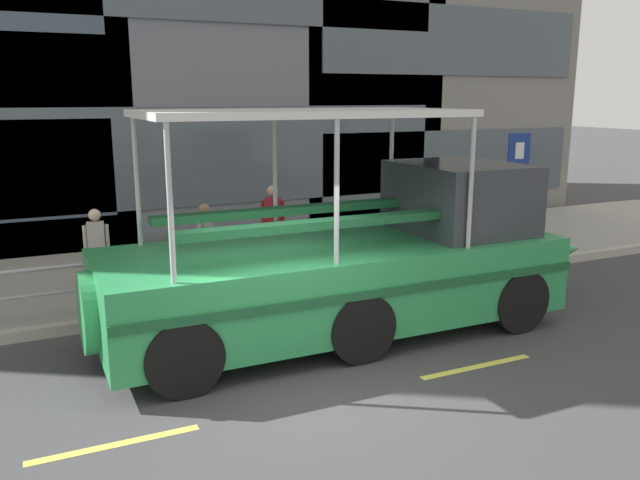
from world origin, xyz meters
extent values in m
plane|color=#3D3D3F|center=(0.00, 0.00, 0.00)|extent=(120.00, 120.00, 0.00)
cube|color=#99968E|center=(0.00, 5.60, 0.09)|extent=(32.00, 4.80, 0.18)
cube|color=#B2ADA3|center=(0.00, 3.11, 0.09)|extent=(32.00, 0.18, 0.18)
cube|color=#DBD64C|center=(-2.40, -0.63, 0.00)|extent=(1.80, 0.12, 0.01)
cube|color=#DBD64C|center=(2.40, -0.63, 0.00)|extent=(1.80, 0.12, 0.01)
cube|color=#4C5660|center=(0.75, 8.37, 2.19)|extent=(13.56, 0.06, 2.41)
cube|color=#4C5660|center=(8.57, 8.37, 1.72)|extent=(8.51, 0.06, 1.89)
cube|color=#4C5660|center=(8.57, 8.37, 5.17)|extent=(8.51, 0.06, 1.89)
cylinder|color=#9EA0A8|center=(1.52, 3.45, 1.00)|extent=(11.88, 0.07, 0.07)
cylinder|color=#9EA0A8|center=(1.52, 3.45, 0.59)|extent=(11.88, 0.06, 0.06)
cylinder|color=#9EA0A8|center=(-2.05, 3.45, 0.59)|extent=(0.09, 0.09, 0.82)
cylinder|color=#9EA0A8|center=(0.33, 3.45, 0.59)|extent=(0.09, 0.09, 0.82)
cylinder|color=#9EA0A8|center=(2.71, 3.45, 0.59)|extent=(0.09, 0.09, 0.82)
cylinder|color=#9EA0A8|center=(5.08, 3.45, 0.59)|extent=(0.09, 0.09, 0.82)
cylinder|color=#9EA0A8|center=(7.46, 3.45, 0.59)|extent=(0.09, 0.09, 0.82)
cylinder|color=#4C4F54|center=(6.99, 3.93, 1.50)|extent=(0.08, 0.08, 2.64)
cube|color=navy|center=(6.99, 3.88, 2.47)|extent=(0.60, 0.04, 0.76)
cube|color=white|center=(6.99, 3.86, 2.47)|extent=(0.24, 0.01, 0.36)
cube|color=#2D9351|center=(1.21, 1.38, 0.86)|extent=(7.07, 2.52, 1.17)
cone|color=#2D9351|center=(5.54, 1.38, 0.86)|extent=(1.59, 1.11, 1.11)
cylinder|color=#2D9351|center=(-2.32, 1.38, 0.86)|extent=(0.35, 1.11, 1.11)
cube|color=#19512C|center=(1.21, 0.10, 1.01)|extent=(7.07, 0.04, 0.12)
sphere|color=white|center=(5.94, 1.38, 0.91)|extent=(0.22, 0.22, 0.22)
cube|color=#33383D|center=(3.51, 1.38, 2.01)|extent=(1.77, 2.12, 1.12)
cube|color=silver|center=(0.68, 1.38, 3.40)|extent=(4.60, 2.32, 0.10)
cylinder|color=#B2B2B7|center=(2.86, 2.49, 2.40)|extent=(0.07, 0.07, 1.91)
cylinder|color=#B2B2B7|center=(2.86, 0.27, 2.40)|extent=(0.07, 0.07, 1.91)
cylinder|color=#B2B2B7|center=(0.68, 2.49, 2.40)|extent=(0.07, 0.07, 1.91)
cylinder|color=#B2B2B7|center=(0.68, 0.27, 2.40)|extent=(0.07, 0.07, 1.91)
cylinder|color=#B2B2B7|center=(-1.50, 2.49, 2.40)|extent=(0.07, 0.07, 1.91)
cylinder|color=#B2B2B7|center=(-1.50, 0.27, 2.40)|extent=(0.07, 0.07, 1.91)
cube|color=#19512C|center=(0.68, 1.98, 1.89)|extent=(4.23, 0.28, 0.12)
cube|color=#19512C|center=(0.68, 0.77, 1.89)|extent=(4.23, 0.28, 0.12)
cylinder|color=black|center=(3.86, 2.54, 0.50)|extent=(1.00, 0.28, 1.00)
cylinder|color=black|center=(3.86, 0.22, 0.50)|extent=(1.00, 0.28, 1.00)
cylinder|color=black|center=(1.04, 2.54, 0.50)|extent=(1.00, 0.28, 1.00)
cylinder|color=black|center=(1.04, 0.22, 0.50)|extent=(1.00, 0.28, 1.00)
cylinder|color=black|center=(-1.44, 2.54, 0.50)|extent=(1.00, 0.28, 1.00)
cylinder|color=black|center=(-1.44, 0.22, 0.50)|extent=(1.00, 0.28, 1.00)
cylinder|color=black|center=(4.81, 4.13, 0.56)|extent=(0.10, 0.10, 0.76)
cylinder|color=black|center=(4.78, 3.98, 0.56)|extent=(0.10, 0.10, 0.76)
cube|color=maroon|center=(4.79, 4.06, 1.21)|extent=(0.22, 0.32, 0.54)
cylinder|color=maroon|center=(4.83, 4.24, 1.18)|extent=(0.07, 0.07, 0.49)
cylinder|color=maroon|center=(4.75, 3.87, 1.18)|extent=(0.07, 0.07, 0.49)
sphere|color=tan|center=(4.79, 4.06, 1.61)|extent=(0.21, 0.21, 0.21)
cylinder|color=black|center=(1.49, 4.95, 0.60)|extent=(0.11, 0.11, 0.85)
cylinder|color=black|center=(1.63, 4.87, 0.60)|extent=(0.11, 0.11, 0.85)
cube|color=maroon|center=(1.56, 4.91, 1.33)|extent=(0.37, 0.32, 0.60)
cylinder|color=maroon|center=(1.38, 5.01, 1.30)|extent=(0.07, 0.07, 0.54)
cylinder|color=maroon|center=(1.74, 4.81, 1.30)|extent=(0.07, 0.07, 0.54)
sphere|color=tan|center=(1.56, 4.91, 1.77)|extent=(0.23, 0.23, 0.23)
cylinder|color=black|center=(-0.12, 4.07, 0.57)|extent=(0.10, 0.10, 0.78)
cylinder|color=black|center=(-0.01, 4.19, 0.57)|extent=(0.10, 0.10, 0.78)
cube|color=#B7B2A8|center=(-0.07, 4.13, 1.23)|extent=(0.32, 0.33, 0.55)
cylinder|color=#B7B2A8|center=(-0.19, 3.99, 1.20)|extent=(0.07, 0.07, 0.50)
cylinder|color=#B7B2A8|center=(0.06, 4.27, 1.20)|extent=(0.07, 0.07, 0.50)
sphere|color=#936B4C|center=(-0.07, 4.13, 1.64)|extent=(0.21, 0.21, 0.21)
cylinder|color=#47423D|center=(-1.99, 4.55, 0.56)|extent=(0.10, 0.10, 0.76)
cylinder|color=#47423D|center=(-1.85, 4.53, 0.56)|extent=(0.10, 0.10, 0.76)
cube|color=#B7B2A8|center=(-1.92, 4.54, 1.21)|extent=(0.31, 0.21, 0.54)
cylinder|color=#B7B2A8|center=(-2.11, 4.57, 1.18)|extent=(0.07, 0.07, 0.49)
cylinder|color=#B7B2A8|center=(-1.73, 4.51, 1.18)|extent=(0.07, 0.07, 0.49)
sphere|color=beige|center=(-1.92, 4.54, 1.61)|extent=(0.21, 0.21, 0.21)
camera|label=1|loc=(-3.08, -7.23, 3.64)|focal=36.36mm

